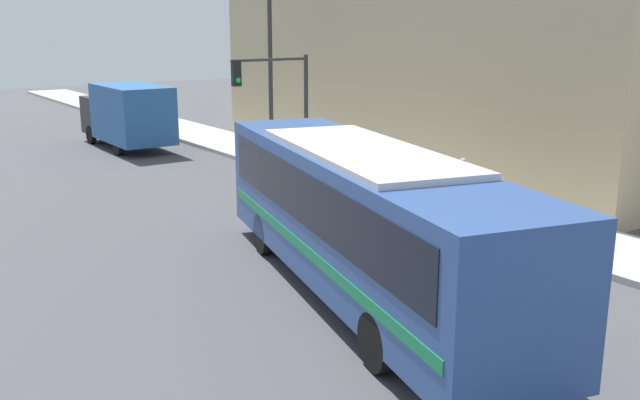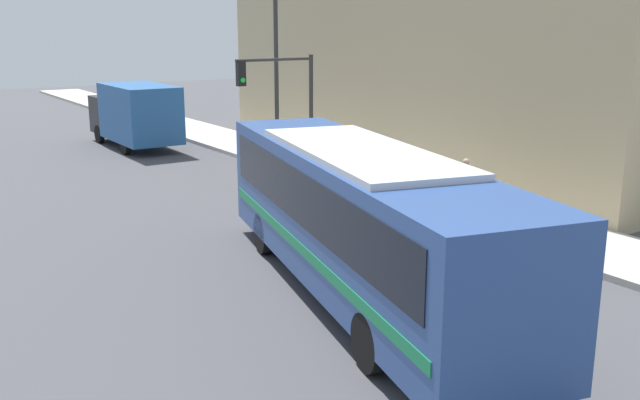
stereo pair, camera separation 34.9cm
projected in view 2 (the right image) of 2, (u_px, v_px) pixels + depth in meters
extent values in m
plane|color=#47474C|center=(434.00, 309.00, 14.93)|extent=(120.00, 120.00, 0.00)
cube|color=#B7B2A8|center=(246.00, 146.00, 34.37)|extent=(3.28, 70.00, 0.17)
cube|color=tan|center=(428.00, 61.00, 29.67)|extent=(6.00, 22.70, 8.65)
cube|color=#2D4C8C|center=(359.00, 217.00, 15.19)|extent=(5.36, 12.08, 2.73)
cube|color=black|center=(359.00, 195.00, 15.07)|extent=(5.16, 11.17, 1.14)
cube|color=#197F4C|center=(359.00, 244.00, 15.33)|extent=(5.28, 11.63, 0.24)
cube|color=silver|center=(360.00, 152.00, 14.85)|extent=(3.86, 6.87, 0.16)
cylinder|color=black|center=(345.00, 225.00, 19.21)|extent=(0.53, 1.10, 1.06)
cylinder|color=black|center=(264.00, 233.00, 18.48)|extent=(0.53, 1.10, 1.06)
cylinder|color=black|center=(485.00, 324.00, 12.89)|extent=(0.53, 1.10, 1.06)
cylinder|color=black|center=(370.00, 342.00, 12.16)|extent=(0.53, 1.10, 1.06)
cube|color=#265999|center=(140.00, 113.00, 33.46)|extent=(2.48, 4.80, 2.59)
cube|color=#262628|center=(118.00, 114.00, 36.24)|extent=(2.36, 1.87, 1.83)
cylinder|color=black|center=(99.00, 134.00, 35.60)|extent=(0.25, 0.90, 0.90)
cylinder|color=black|center=(125.00, 145.00, 32.46)|extent=(0.25, 0.90, 0.90)
cylinder|color=gold|center=(478.00, 214.00, 20.56)|extent=(0.26, 0.26, 0.61)
sphere|color=gold|center=(479.00, 201.00, 20.47)|extent=(0.25, 0.25, 0.25)
cylinder|color=gold|center=(482.00, 214.00, 20.43)|extent=(0.12, 0.16, 0.12)
cylinder|color=#2D2D2D|center=(311.00, 114.00, 27.52)|extent=(0.16, 0.16, 4.51)
cylinder|color=#2D2D2D|center=(274.00, 60.00, 26.15)|extent=(3.20, 0.11, 0.11)
cube|color=black|center=(241.00, 73.00, 25.51)|extent=(0.30, 0.24, 0.90)
sphere|color=#19D83F|center=(243.00, 80.00, 25.45)|extent=(0.18, 0.18, 0.18)
cylinder|color=#2D2D2D|center=(359.00, 171.00, 25.13)|extent=(0.06, 0.06, 1.16)
cylinder|color=#4C4C51|center=(360.00, 152.00, 24.97)|extent=(0.14, 0.14, 0.22)
cylinder|color=#2D2D2D|center=(276.00, 62.00, 29.39)|extent=(0.18, 0.18, 8.21)
cylinder|color=#47382D|center=(332.00, 163.00, 27.65)|extent=(0.28, 0.28, 0.78)
cylinder|color=#2659A5|center=(332.00, 145.00, 27.47)|extent=(0.34, 0.34, 0.65)
sphere|color=tan|center=(332.00, 134.00, 27.37)|extent=(0.21, 0.21, 0.21)
cylinder|color=#47382D|center=(464.00, 200.00, 21.79)|extent=(0.28, 0.28, 0.81)
cylinder|color=black|center=(466.00, 176.00, 21.61)|extent=(0.34, 0.34, 0.67)
sphere|color=tan|center=(466.00, 162.00, 21.51)|extent=(0.22, 0.22, 0.22)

